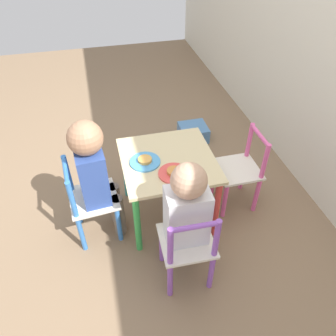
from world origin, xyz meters
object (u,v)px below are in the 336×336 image
Objects in this scene: child_front at (95,171)px; plate_right at (174,173)px; chair_blue at (90,202)px; plate_front at (145,161)px; storage_bin at (193,132)px; chair_pink at (240,171)px; child_right at (186,212)px; kids_table at (168,169)px; chair_purple at (188,247)px.

plate_right is (0.10, 0.40, -0.02)m from child_front.
chair_blue is 0.22m from child_front.
plate_front reaches higher than storage_bin.
child_front reaches higher than chair_pink.
plate_right is at bearing -106.02° from chair_blue.
storage_bin is at bearing -52.42° from chair_blue.
plate_right is 1.05m from storage_bin.
child_front is 1.04× the size of child_right.
plate_front reaches higher than kids_table.
child_right is 4.50× the size of plate_right.
plate_right reaches higher than storage_bin.
storage_bin is (-1.15, 0.41, -0.39)m from child_right.
child_right is (0.40, -0.48, 0.19)m from chair_pink.
chair_blue is 0.51m from plate_right.
chair_purple is 1.00× the size of chair_pink.
chair_pink is at bearing -138.13° from child_right.
child_right is (-0.06, 0.00, 0.19)m from chair_purple.
chair_purple is (0.42, 0.45, 0.00)m from chair_blue.
child_front is at bearing -85.09° from kids_table.
chair_blue is at bearing -87.43° from chair_pink.
child_front is 0.54m from child_right.
chair_pink is 0.89m from child_front.
plate_front is at bearing -71.87° from child_right.
plate_right reaches higher than kids_table.
kids_table is 0.69× the size of child_right.
chair_purple reaches higher than plate_right.
chair_purple is 3.18× the size of plate_right.
plate_front is at bearing -135.00° from plate_right.
child_front is (-0.43, -0.39, 0.21)m from chair_purple.
storage_bin is (-1.21, 0.41, -0.20)m from chair_purple.
chair_pink is 3.18× the size of plate_right.
chair_purple and chair_pink have the same top height.
plate_front is at bearing -89.95° from chair_pink.
chair_purple is 0.52m from plate_front.
chair_blue and chair_purple have the same top height.
chair_blue is 0.68× the size of child_front.
child_front reaches higher than kids_table.
child_front is at bearing -87.61° from chair_pink.
chair_blue is 2.40× the size of storage_bin.
plate_right is (0.13, 0.13, 0.00)m from plate_front.
plate_right is at bearing -74.27° from chair_pink.
plate_right is 0.75× the size of storage_bin.
chair_blue reaches higher than storage_bin.
chair_purple is at bearing -45.80° from chair_pink.
child_right reaches higher than chair_blue.
plate_right is at bearing 45.00° from plate_front.
storage_bin is at bearing -107.05° from chair_purple.
storage_bin is (-0.75, 0.53, -0.40)m from plate_front.
chair_purple is 3.13× the size of plate_front.
kids_table is at bearing -90.00° from child_right.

